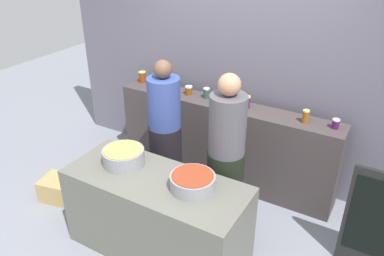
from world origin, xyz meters
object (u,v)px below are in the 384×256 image
at_px(preserve_jar_5, 225,99).
at_px(preserve_jar_7, 306,116).
at_px(cooking_pot_left, 124,156).
at_px(preserve_jar_6, 247,102).
at_px(preserve_jar_4, 206,93).
at_px(chalkboard_sign, 376,223).
at_px(preserve_jar_1, 162,82).
at_px(preserve_jar_0, 142,77).
at_px(preserve_jar_2, 164,88).
at_px(preserve_jar_8, 336,124).
at_px(cook_in_cap, 226,166).
at_px(cook_with_tongs, 165,139).
at_px(cooking_pot_center, 193,182).
at_px(preserve_jar_3, 189,90).
at_px(bread_crate, 61,189).

relative_size(preserve_jar_5, preserve_jar_7, 0.85).
bearing_deg(cooking_pot_left, preserve_jar_6, 64.22).
distance_m(preserve_jar_4, chalkboard_sign, 2.22).
height_order(preserve_jar_1, preserve_jar_6, preserve_jar_6).
distance_m(preserve_jar_0, preserve_jar_2, 0.45).
height_order(preserve_jar_4, chalkboard_sign, preserve_jar_4).
xyz_separation_m(preserve_jar_1, preserve_jar_8, (2.14, -0.05, -0.01)).
bearing_deg(preserve_jar_1, preserve_jar_2, -46.60).
bearing_deg(cook_in_cap, cook_with_tongs, 166.17).
height_order(cooking_pot_center, cook_with_tongs, cook_with_tongs).
distance_m(preserve_jar_5, cooking_pot_center, 1.40).
relative_size(preserve_jar_3, preserve_jar_7, 0.75).
height_order(preserve_jar_7, preserve_jar_8, preserve_jar_7).
relative_size(preserve_jar_2, cook_with_tongs, 0.07).
relative_size(cooking_pot_left, cook_with_tongs, 0.24).
xyz_separation_m(preserve_jar_7, cooking_pot_center, (-0.56, -1.34, -0.20)).
height_order(preserve_jar_7, cooking_pot_center, preserve_jar_7).
height_order(preserve_jar_5, preserve_jar_7, preserve_jar_7).
height_order(preserve_jar_1, preserve_jar_8, preserve_jar_1).
bearing_deg(preserve_jar_1, cooking_pot_left, -69.74).
height_order(preserve_jar_2, preserve_jar_6, preserve_jar_6).
height_order(preserve_jar_1, cook_in_cap, cook_in_cap).
relative_size(cook_in_cap, bread_crate, 4.02).
height_order(preserve_jar_2, bread_crate, preserve_jar_2).
distance_m(preserve_jar_3, preserve_jar_6, 0.75).
bearing_deg(cook_in_cap, bread_crate, -165.28).
xyz_separation_m(preserve_jar_5, preserve_jar_6, (0.26, 0.03, 0.01)).
distance_m(preserve_jar_2, preserve_jar_4, 0.54).
bearing_deg(preserve_jar_5, chalkboard_sign, -19.00).
relative_size(preserve_jar_2, cook_in_cap, 0.06).
relative_size(preserve_jar_1, preserve_jar_3, 1.24).
relative_size(cooking_pot_left, chalkboard_sign, 0.38).
bearing_deg(preserve_jar_8, cook_with_tongs, -158.62).
xyz_separation_m(preserve_jar_4, preserve_jar_5, (0.26, -0.04, -0.00)).
height_order(preserve_jar_4, bread_crate, preserve_jar_4).
xyz_separation_m(preserve_jar_6, cooking_pot_center, (0.10, -1.37, -0.20)).
bearing_deg(preserve_jar_0, preserve_jar_5, -3.39).
xyz_separation_m(preserve_jar_2, cooking_pot_left, (0.39, -1.27, -0.17)).
distance_m(preserve_jar_8, cooking_pot_left, 2.12).
distance_m(preserve_jar_1, preserve_jar_4, 0.66).
bearing_deg(preserve_jar_6, preserve_jar_0, 178.28).
xyz_separation_m(preserve_jar_6, cooking_pot_left, (-0.66, -1.36, -0.19)).
bearing_deg(bread_crate, chalkboard_sign, 12.18).
bearing_deg(preserve_jar_7, bread_crate, -150.96).
distance_m(preserve_jar_4, cooking_pot_center, 1.52).
distance_m(cooking_pot_center, cook_with_tongs, 1.07).
relative_size(preserve_jar_7, cooking_pot_center, 0.36).
relative_size(preserve_jar_6, cooking_pot_center, 0.35).
xyz_separation_m(preserve_jar_6, bread_crate, (-1.68, -1.34, -0.96)).
bearing_deg(cook_with_tongs, preserve_jar_0, 139.40).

